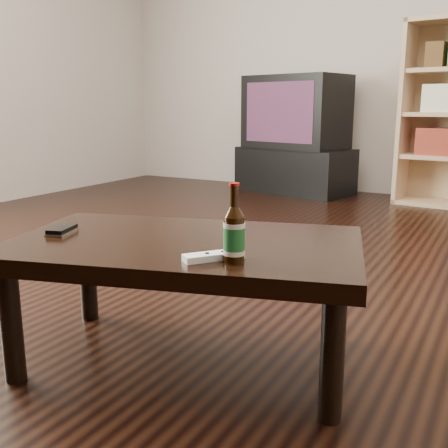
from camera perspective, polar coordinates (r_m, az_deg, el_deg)
The scene contains 8 objects.
floor at distance 2.41m, azimuth -4.00°, elevation -6.66°, with size 5.00×6.00×0.01m, color black.
wall_back at distance 5.10m, azimuth 15.44°, elevation 18.59°, with size 5.00×0.02×2.70m, color beige.
tv_stand at distance 4.94m, azimuth 7.70°, elevation 5.81°, with size 1.03×0.52×0.41m, color black.
tv at distance 4.90m, azimuth 7.87°, elevation 11.97°, with size 0.96×0.73×0.65m.
coffee_table at distance 1.61m, azimuth -4.26°, elevation -3.55°, with size 1.18×0.88×0.39m.
beer_bottle at distance 1.35m, azimuth 1.11°, elevation -1.17°, with size 0.07×0.07×0.21m.
phone at distance 1.76m, azimuth -17.22°, elevation -0.64°, with size 0.09×0.13×0.02m.
remote at distance 1.39m, azimuth -1.14°, elevation -3.51°, with size 0.14×0.16×0.02m.
Camera 1 is at (1.24, -1.90, 0.79)m, focal length 42.00 mm.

